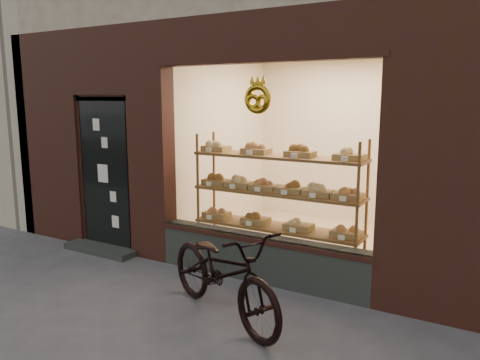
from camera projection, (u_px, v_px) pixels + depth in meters
The scene contains 3 objects.
ground at pixel (101, 351), 4.05m from camera, with size 90.00×90.00×0.00m, color #414249.
display_shelf at pixel (277, 202), 5.85m from camera, with size 2.20×0.45×1.70m.
bicycle at pixel (223, 272), 4.59m from camera, with size 0.63×1.82×0.96m, color black.
Camera 1 is at (2.92, -2.62, 2.17)m, focal length 35.00 mm.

